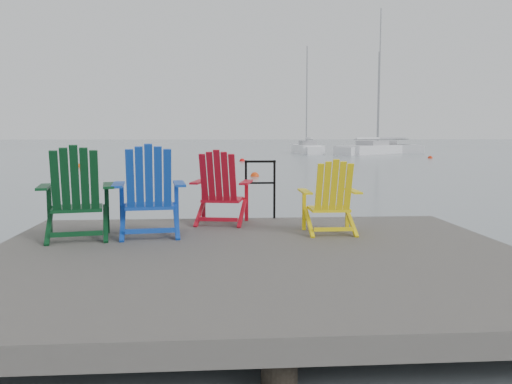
{
  "coord_description": "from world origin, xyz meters",
  "views": [
    {
      "loc": [
        -0.43,
        -5.81,
        1.79
      ],
      "look_at": [
        0.23,
        3.02,
        0.85
      ],
      "focal_mm": 38.0,
      "sensor_mm": 36.0,
      "label": 1
    }
  ],
  "objects": [
    {
      "name": "sailboat_mid",
      "position": [
        14.67,
        44.63,
        0.35
      ],
      "size": [
        9.13,
        8.97,
        13.8
      ],
      "rotation": [
        0.0,
        0.0,
        -0.8
      ],
      "color": "white",
      "rests_on": "ground"
    },
    {
      "name": "ground",
      "position": [
        0.0,
        0.0,
        0.0
      ],
      "size": [
        400.0,
        400.0,
        0.0
      ],
      "primitive_type": "plane",
      "color": "slate",
      "rests_on": "ground"
    },
    {
      "name": "sailboat_far",
      "position": [
        15.95,
        46.91,
        0.36
      ],
      "size": [
        7.41,
        2.72,
        10.14
      ],
      "rotation": [
        0.0,
        0.0,
        1.45
      ],
      "color": "silver",
      "rests_on": "ground"
    },
    {
      "name": "buoy_c",
      "position": [
        15.85,
        34.21,
        0.0
      ],
      "size": [
        0.37,
        0.37,
        0.37
      ],
      "primitive_type": "sphere",
      "color": "red",
      "rests_on": "ground"
    },
    {
      "name": "chair_blue",
      "position": [
        -1.28,
        1.09,
        1.08
      ],
      "size": [
        0.98,
        0.92,
        1.14
      ],
      "rotation": [
        0.0,
        0.0,
        0.12
      ],
      "color": "#103DAC",
      "rests_on": "dock"
    },
    {
      "name": "chair_green",
      "position": [
        -2.14,
        0.94,
        1.07
      ],
      "size": [
        1.02,
        0.96,
        1.13
      ],
      "rotation": [
        0.0,
        0.0,
        0.19
      ],
      "color": "#093619",
      "rests_on": "dock"
    },
    {
      "name": "buoy_b",
      "position": [
        -7.95,
        24.86,
        0.0
      ],
      "size": [
        0.39,
        0.39,
        0.39
      ],
      "primitive_type": "sphere",
      "color": "#E1480D",
      "rests_on": "ground"
    },
    {
      "name": "chair_yellow",
      "position": [
        1.06,
        1.09,
        0.98
      ],
      "size": [
        0.76,
        0.7,
        0.95
      ],
      "rotation": [
        0.0,
        0.0,
        -0.0
      ],
      "color": "yellow",
      "rests_on": "dock"
    },
    {
      "name": "sailboat_near",
      "position": [
        8.4,
        46.06,
        0.36
      ],
      "size": [
        2.0,
        7.54,
        10.52
      ],
      "rotation": [
        0.0,
        0.0,
        0.01
      ],
      "color": "white",
      "rests_on": "ground"
    },
    {
      "name": "chair_red",
      "position": [
        -0.36,
        1.96,
        1.03
      ],
      "size": [
        0.94,
        0.88,
        1.05
      ],
      "rotation": [
        0.0,
        0.0,
        -0.19
      ],
      "color": "#B50D1D",
      "rests_on": "dock"
    },
    {
      "name": "dock",
      "position": [
        0.0,
        0.0,
        0.35
      ],
      "size": [
        6.0,
        5.0,
        1.4
      ],
      "color": "#2C2927",
      "rests_on": "ground"
    },
    {
      "name": "buoy_a",
      "position": [
        1.25,
        17.35,
        0.0
      ],
      "size": [
        0.37,
        0.37,
        0.37
      ],
      "primitive_type": "sphere",
      "color": "#ED400D",
      "rests_on": "ground"
    },
    {
      "name": "buoy_d",
      "position": [
        1.37,
        30.78,
        0.0
      ],
      "size": [
        0.38,
        0.38,
        0.38
      ],
      "primitive_type": "sphere",
      "color": "red",
      "rests_on": "ground"
    },
    {
      "name": "handrail",
      "position": [
        0.25,
        2.45,
        1.04
      ],
      "size": [
        0.48,
        0.04,
        0.9
      ],
      "color": "black",
      "rests_on": "dock"
    }
  ]
}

